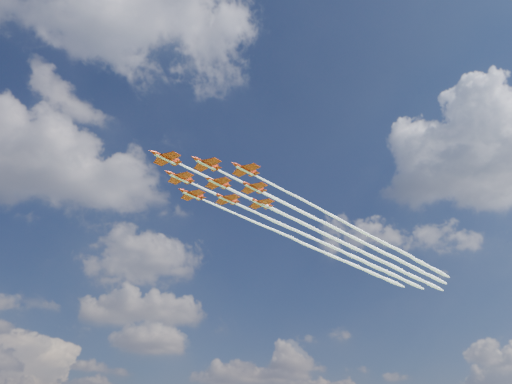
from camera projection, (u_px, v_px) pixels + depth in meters
jet_lead at (310, 227)px, 194.48m from camera, size 134.69×67.63×2.73m
jet_row2_port at (339, 230)px, 197.50m from camera, size 134.69×67.63×2.73m
jet_row2_starb at (314, 239)px, 205.11m from camera, size 134.69×67.63×2.73m
jet_row3_port at (367, 234)px, 200.52m from camera, size 134.69×67.63×2.73m
jet_row3_centre at (341, 242)px, 208.13m from camera, size 134.69×67.63×2.73m
jet_row3_starb at (317, 249)px, 215.75m from camera, size 134.69×67.63×2.73m
jet_row4_port at (367, 245)px, 211.16m from camera, size 134.69×67.63×2.73m
jet_row4_starb at (342, 252)px, 218.77m from camera, size 134.69×67.63×2.73m
jet_tail at (368, 254)px, 221.79m from camera, size 134.69×67.63×2.73m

